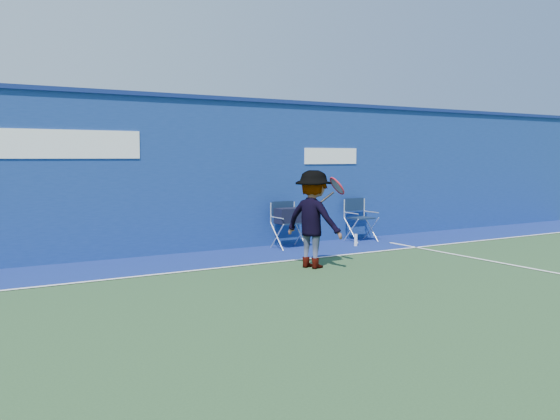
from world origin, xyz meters
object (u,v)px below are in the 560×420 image
water_bottle (356,240)px  tennis_player (313,219)px  directors_chair_left (289,229)px  directors_chair_right (361,228)px

water_bottle → tennis_player: tennis_player is taller
directors_chair_left → directors_chair_right: directors_chair_left is taller
water_bottle → tennis_player: bearing=-143.8°
directors_chair_right → water_bottle: 0.83m
directors_chair_left → directors_chair_right: 1.94m
directors_chair_right → tennis_player: size_ratio=0.58×
water_bottle → tennis_player: (-2.13, -1.56, 0.70)m
directors_chair_left → directors_chair_right: size_ratio=1.01×
directors_chair_right → water_bottle: directors_chair_right is taller
directors_chair_left → directors_chair_right: (1.93, 0.07, -0.10)m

